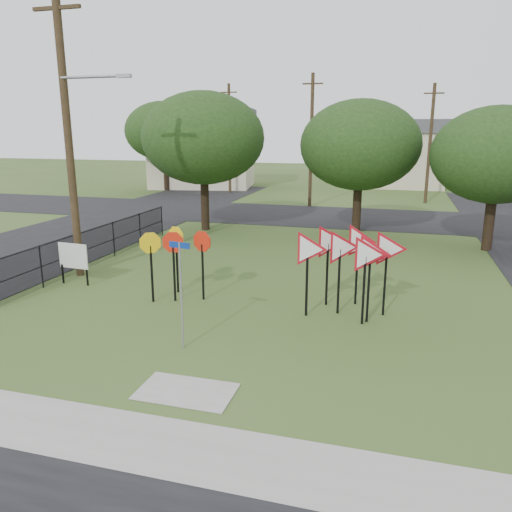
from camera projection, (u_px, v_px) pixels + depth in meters
The scene contains 21 objects.
ground at pixel (224, 345), 12.60m from camera, with size 140.00×140.00×0.00m, color #35511E.
sidewalk at pixel (145, 442), 8.68m from camera, with size 30.00×1.60×0.02m, color #98978F.
planting_strip at pixel (107, 489), 7.56m from camera, with size 30.00×0.80×0.02m, color #35511E.
street_left at pixel (65, 238), 25.09m from camera, with size 8.00×50.00×0.02m, color black.
street_far at pixel (330, 217), 31.25m from camera, with size 60.00×8.00×0.02m, color black.
curb_pad at pixel (186, 392), 10.36m from camera, with size 2.00×1.20×0.02m, color #98978F.
street_name_sign at pixel (181, 288), 12.08m from camera, with size 0.56×0.11×2.71m.
stop_sign_cluster at pixel (176, 248), 15.69m from camera, with size 2.09×1.46×2.26m.
yield_sign_cluster at pixel (351, 252), 14.31m from camera, with size 3.30×1.87×2.57m.
info_board at pixel (73, 257), 17.34m from camera, with size 1.18×0.13×1.48m.
utility_pole_main at pixel (69, 132), 17.42m from camera, with size 3.55×0.33×10.00m.
far_pole_a at pixel (311, 140), 34.38m from camera, with size 1.40×0.24×9.00m.
far_pole_b at pixel (430, 143), 36.06m from camera, with size 1.40×0.24×8.50m.
far_pole_c at pixel (229, 138), 42.09m from camera, with size 1.40×0.24×9.00m.
fence_run at pixel (98, 244), 20.24m from camera, with size 0.05×11.55×1.50m.
house_left at pixel (203, 148), 47.11m from camera, with size 10.58×8.88×7.20m.
house_mid at pixel (400, 153), 48.07m from camera, with size 8.40×8.40×6.20m.
tree_near_left at pixel (203, 138), 26.04m from camera, with size 6.40×6.40×7.27m.
tree_near_mid at pixel (360, 145), 24.94m from camera, with size 6.00×6.00×6.80m.
tree_near_right at pixel (497, 155), 21.57m from camera, with size 5.60×5.60×6.33m.
tree_far_left at pixel (164, 131), 43.53m from camera, with size 6.80×6.80×7.73m.
Camera 1 is at (3.94, -11.00, 5.29)m, focal length 35.00 mm.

